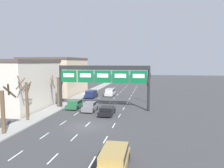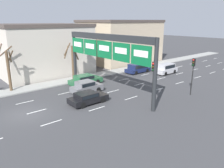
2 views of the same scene
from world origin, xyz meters
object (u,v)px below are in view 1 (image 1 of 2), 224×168
tree_bare_third (26,97)px  car_green (75,104)px  traffic_light_far_end (148,89)px  tree_bare_second (3,109)px  car_black (107,110)px  tree_bare_closest (58,90)px  car_grey (90,106)px  suv_silver (110,92)px  suv_gold (114,157)px  sign_gantry (103,74)px  traffic_light_near_gantry (150,79)px  traffic_light_mid_block (148,86)px  suv_navy (91,94)px

tree_bare_third → car_green: bearing=68.5°
traffic_light_far_end → tree_bare_second: size_ratio=0.91×
car_black → tree_bare_closest: 10.31m
car_black → car_grey: (-3.14, 1.93, 0.12)m
suv_silver → suv_gold: (6.67, -33.88, -0.10)m
tree_bare_third → car_black: bearing=27.5°
tree_bare_second → suv_silver: bearing=77.8°
tree_bare_closest → car_black: bearing=-21.7°
sign_gantry → traffic_light_near_gantry: sign_gantry is taller
sign_gantry → traffic_light_near_gantry: size_ratio=3.10×
car_green → suv_silver: bearing=76.6°
car_green → suv_silver: suv_silver is taller
tree_bare_closest → tree_bare_second: size_ratio=1.00×
sign_gantry → suv_silver: (-1.51, 14.21, -4.90)m
tree_bare_second → tree_bare_closest: bearing=91.0°
suv_silver → car_grey: bearing=-90.8°
traffic_light_far_end → tree_bare_second: 20.70m
suv_gold → tree_bare_second: size_ratio=0.86×
tree_bare_third → traffic_light_mid_block: bearing=46.1°
suv_gold → traffic_light_mid_block: size_ratio=1.04×
traffic_light_near_gantry → traffic_light_mid_block: 15.29m
suv_gold → tree_bare_second: bearing=157.5°
traffic_light_near_gantry → traffic_light_mid_block: traffic_light_near_gantry is taller
traffic_light_near_gantry → suv_silver: bearing=-136.9°
traffic_light_mid_block → tree_bare_closest: tree_bare_closest is taller
sign_gantry → suv_gold: bearing=-75.3°
sign_gantry → suv_silver: bearing=96.1°
traffic_light_near_gantry → traffic_light_far_end: (-0.26, -22.65, 0.03)m
car_green → tree_bare_closest: size_ratio=0.88×
car_grey → suv_silver: bearing=89.2°
suv_silver → traffic_light_far_end: bearing=-58.4°
tree_bare_second → tree_bare_third: bearing=97.4°
tree_bare_closest → tree_bare_third: 8.84m
suv_gold → tree_bare_second: tree_bare_second is taller
suv_gold → traffic_light_near_gantry: traffic_light_near_gantry is taller
suv_gold → traffic_light_mid_block: bearing=85.7°
suv_silver → traffic_light_near_gantry: bearing=43.1°
car_green → suv_gold: bearing=-63.1°
suv_silver → suv_gold: bearing=-78.9°
car_green → tree_bare_second: tree_bare_second is taller
car_green → car_black: car_green is taller
traffic_light_far_end → suv_silver: bearing=121.6°
car_green → suv_navy: bearing=91.5°
traffic_light_far_end → tree_bare_closest: tree_bare_closest is taller
suv_navy → car_grey: size_ratio=1.18×
suv_silver → tree_bare_third: size_ratio=0.71×
car_green → sign_gantry: bearing=-0.9°
suv_navy → traffic_light_far_end: (12.40, -11.19, 2.63)m
suv_gold → traffic_light_near_gantry: bearing=86.8°
suv_silver → traffic_light_far_end: (8.75, -14.22, 2.57)m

